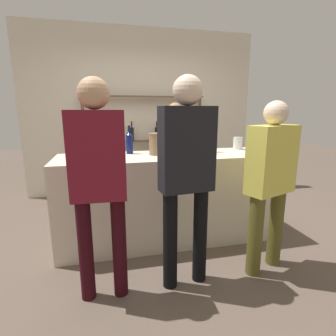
{
  "coord_description": "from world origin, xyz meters",
  "views": [
    {
      "loc": [
        -0.65,
        -2.75,
        1.46
      ],
      "look_at": [
        0.0,
        0.0,
        0.83
      ],
      "focal_mm": 28.0,
      "sensor_mm": 36.0,
      "label": 1
    }
  ],
  "objects_px": {
    "counter_bottle_2": "(129,142)",
    "wine_glass": "(175,145)",
    "counter_bottle_0": "(202,139)",
    "cork_jar": "(238,143)",
    "counter_bottle_3": "(206,143)",
    "ice_bucket": "(158,144)",
    "counter_bottle_5": "(210,140)",
    "customer_center": "(186,167)",
    "counter_bottle_1": "(197,145)",
    "counter_bottle_4": "(257,144)",
    "server_behind_counter": "(175,150)",
    "customer_left": "(98,174)",
    "customer_right": "(270,177)"
  },
  "relations": [
    {
      "from": "counter_bottle_2",
      "to": "wine_glass",
      "type": "distance_m",
      "value": 0.52
    },
    {
      "from": "counter_bottle_0",
      "to": "cork_jar",
      "type": "distance_m",
      "value": 0.47
    },
    {
      "from": "counter_bottle_3",
      "to": "ice_bucket",
      "type": "relative_size",
      "value": 1.39
    },
    {
      "from": "counter_bottle_0",
      "to": "counter_bottle_5",
      "type": "relative_size",
      "value": 1.01
    },
    {
      "from": "counter_bottle_3",
      "to": "cork_jar",
      "type": "bearing_deg",
      "value": 26.28
    },
    {
      "from": "counter_bottle_2",
      "to": "customer_center",
      "type": "relative_size",
      "value": 0.19
    },
    {
      "from": "counter_bottle_1",
      "to": "wine_glass",
      "type": "bearing_deg",
      "value": 158.68
    },
    {
      "from": "counter_bottle_4",
      "to": "server_behind_counter",
      "type": "height_order",
      "value": "server_behind_counter"
    },
    {
      "from": "wine_glass",
      "to": "counter_bottle_0",
      "type": "bearing_deg",
      "value": 34.37
    },
    {
      "from": "counter_bottle_4",
      "to": "ice_bucket",
      "type": "bearing_deg",
      "value": 164.27
    },
    {
      "from": "ice_bucket",
      "to": "customer_center",
      "type": "relative_size",
      "value": 0.14
    },
    {
      "from": "customer_center",
      "to": "counter_bottle_0",
      "type": "bearing_deg",
      "value": -32.09
    },
    {
      "from": "counter_bottle_2",
      "to": "cork_jar",
      "type": "height_order",
      "value": "counter_bottle_2"
    },
    {
      "from": "wine_glass",
      "to": "server_behind_counter",
      "type": "relative_size",
      "value": 0.1
    },
    {
      "from": "counter_bottle_5",
      "to": "counter_bottle_2",
      "type": "bearing_deg",
      "value": 174.04
    },
    {
      "from": "cork_jar",
      "to": "counter_bottle_2",
      "type": "bearing_deg",
      "value": -178.59
    },
    {
      "from": "counter_bottle_3",
      "to": "customer_left",
      "type": "relative_size",
      "value": 0.19
    },
    {
      "from": "counter_bottle_2",
      "to": "server_behind_counter",
      "type": "bearing_deg",
      "value": 42.93
    },
    {
      "from": "ice_bucket",
      "to": "customer_right",
      "type": "relative_size",
      "value": 0.15
    },
    {
      "from": "counter_bottle_5",
      "to": "customer_left",
      "type": "relative_size",
      "value": 0.2
    },
    {
      "from": "counter_bottle_0",
      "to": "counter_bottle_4",
      "type": "distance_m",
      "value": 0.65
    },
    {
      "from": "wine_glass",
      "to": "server_behind_counter",
      "type": "bearing_deg",
      "value": 75.59
    },
    {
      "from": "counter_bottle_0",
      "to": "server_behind_counter",
      "type": "distance_m",
      "value": 0.66
    },
    {
      "from": "counter_bottle_5",
      "to": "ice_bucket",
      "type": "bearing_deg",
      "value": -176.01
    },
    {
      "from": "wine_glass",
      "to": "customer_left",
      "type": "xyz_separation_m",
      "value": [
        -0.79,
        -0.8,
        -0.09
      ]
    },
    {
      "from": "counter_bottle_3",
      "to": "counter_bottle_5",
      "type": "xyz_separation_m",
      "value": [
        0.1,
        0.13,
        0.02
      ]
    },
    {
      "from": "wine_glass",
      "to": "ice_bucket",
      "type": "relative_size",
      "value": 0.65
    },
    {
      "from": "ice_bucket",
      "to": "customer_right",
      "type": "bearing_deg",
      "value": -45.21
    },
    {
      "from": "cork_jar",
      "to": "server_behind_counter",
      "type": "height_order",
      "value": "server_behind_counter"
    },
    {
      "from": "counter_bottle_2",
      "to": "cork_jar",
      "type": "relative_size",
      "value": 2.18
    },
    {
      "from": "counter_bottle_3",
      "to": "wine_glass",
      "type": "distance_m",
      "value": 0.35
    },
    {
      "from": "customer_left",
      "to": "counter_bottle_0",
      "type": "bearing_deg",
      "value": -45.22
    },
    {
      "from": "counter_bottle_0",
      "to": "counter_bottle_2",
      "type": "xyz_separation_m",
      "value": [
        -0.88,
        -0.05,
        -0.01
      ]
    },
    {
      "from": "counter_bottle_5",
      "to": "customer_center",
      "type": "relative_size",
      "value": 0.2
    },
    {
      "from": "ice_bucket",
      "to": "customer_right",
      "type": "distance_m",
      "value": 1.21
    },
    {
      "from": "counter_bottle_0",
      "to": "counter_bottle_3",
      "type": "relative_size",
      "value": 1.06
    },
    {
      "from": "counter_bottle_0",
      "to": "ice_bucket",
      "type": "height_order",
      "value": "counter_bottle_0"
    },
    {
      "from": "counter_bottle_5",
      "to": "customer_center",
      "type": "height_order",
      "value": "customer_center"
    },
    {
      "from": "counter_bottle_0",
      "to": "customer_right",
      "type": "height_order",
      "value": "customer_right"
    },
    {
      "from": "counter_bottle_4",
      "to": "counter_bottle_2",
      "type": "bearing_deg",
      "value": 162.01
    },
    {
      "from": "counter_bottle_5",
      "to": "wine_glass",
      "type": "height_order",
      "value": "counter_bottle_5"
    },
    {
      "from": "counter_bottle_1",
      "to": "counter_bottle_4",
      "type": "distance_m",
      "value": 0.64
    },
    {
      "from": "ice_bucket",
      "to": "cork_jar",
      "type": "relative_size",
      "value": 1.57
    },
    {
      "from": "counter_bottle_5",
      "to": "cork_jar",
      "type": "height_order",
      "value": "counter_bottle_5"
    },
    {
      "from": "counter_bottle_2",
      "to": "wine_glass",
      "type": "height_order",
      "value": "counter_bottle_2"
    },
    {
      "from": "wine_glass",
      "to": "cork_jar",
      "type": "distance_m",
      "value": 0.92
    },
    {
      "from": "counter_bottle_5",
      "to": "server_behind_counter",
      "type": "bearing_deg",
      "value": 106.93
    },
    {
      "from": "customer_right",
      "to": "customer_left",
      "type": "height_order",
      "value": "customer_left"
    },
    {
      "from": "counter_bottle_0",
      "to": "counter_bottle_1",
      "type": "height_order",
      "value": "counter_bottle_0"
    },
    {
      "from": "counter_bottle_0",
      "to": "wine_glass",
      "type": "relative_size",
      "value": 2.25
    }
  ]
}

